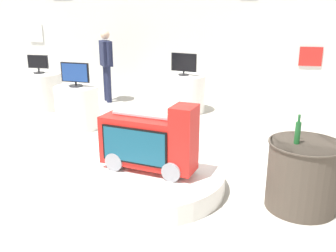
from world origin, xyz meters
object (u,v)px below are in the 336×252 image
object	(u,v)px
tv_on_left_rear	(184,64)
display_pedestal_left_rear	(183,93)
shopper_browsing_near_truck	(106,61)
bottle_on_side_table	(298,132)
novelty_firetruck_tv	(149,144)
display_pedestal_right_rear	(78,107)
side_table_round	(303,175)
main_display_pedestal	(149,179)
display_pedestal_center_rear	(41,91)
tv_on_center_rear	(38,63)
tv_on_right_rear	(75,74)

from	to	relation	value
tv_on_left_rear	display_pedestal_left_rear	bearing A→B (deg)	105.05
display_pedestal_left_rear	shopper_browsing_near_truck	size ratio (longest dim) A/B	0.55
bottle_on_side_table	novelty_firetruck_tv	bearing A→B (deg)	175.75
display_pedestal_right_rear	bottle_on_side_table	xyz separation A→B (m)	(3.44, -2.15, 0.49)
display_pedestal_right_rear	side_table_round	xyz separation A→B (m)	(3.54, -2.10, 0.01)
main_display_pedestal	bottle_on_side_table	bearing A→B (deg)	-4.58
novelty_firetruck_tv	side_table_round	size ratio (longest dim) A/B	1.52
display_pedestal_center_rear	display_pedestal_right_rear	xyz separation A→B (m)	(1.33, -1.08, 0.00)
main_display_pedestal	novelty_firetruck_tv	world-z (taller)	novelty_firetruck_tv
display_pedestal_right_rear	display_pedestal_center_rear	bearing A→B (deg)	140.95
tv_on_left_rear	display_pedestal_center_rear	bearing A→B (deg)	-172.33
tv_on_left_rear	bottle_on_side_table	world-z (taller)	tv_on_left_rear
display_pedestal_left_rear	display_pedestal_right_rear	xyz separation A→B (m)	(-1.62, -1.48, 0.00)
display_pedestal_left_rear	display_pedestal_center_rear	xyz separation A→B (m)	(-2.95, -0.40, 0.00)
display_pedestal_right_rear	shopper_browsing_near_truck	bearing A→B (deg)	95.55
tv_on_center_rear	display_pedestal_left_rear	bearing A→B (deg)	7.82
main_display_pedestal	tv_on_right_rear	xyz separation A→B (m)	(-1.83, 2.01, 0.84)
shopper_browsing_near_truck	tv_on_left_rear	bearing A→B (deg)	-14.51
tv_on_center_rear	display_pedestal_right_rear	size ratio (longest dim) A/B	0.58
tv_on_right_rear	side_table_round	size ratio (longest dim) A/B	0.68
shopper_browsing_near_truck	side_table_round	bearing A→B (deg)	-47.30
tv_on_left_rear	side_table_round	bearing A→B (deg)	-61.80
side_table_round	bottle_on_side_table	world-z (taller)	bottle_on_side_table
display_pedestal_center_rear	bottle_on_side_table	size ratio (longest dim) A/B	2.90
display_pedestal_center_rear	novelty_firetruck_tv	bearing A→B (deg)	-44.31
tv_on_center_rear	display_pedestal_right_rear	distance (m)	1.80
novelty_firetruck_tv	display_pedestal_left_rear	bearing A→B (deg)	93.71
tv_on_left_rear	tv_on_right_rear	size ratio (longest dim) A/B	1.01
tv_on_center_rear	tv_on_left_rear	bearing A→B (deg)	7.74
novelty_firetruck_tv	display_pedestal_center_rear	bearing A→B (deg)	135.69
display_pedestal_left_rear	tv_on_right_rear	xyz separation A→B (m)	(-1.62, -1.49, 0.59)
bottle_on_side_table	display_pedestal_right_rear	bearing A→B (deg)	148.04
tv_on_center_rear	side_table_round	size ratio (longest dim) A/B	0.58
main_display_pedestal	display_pedestal_right_rear	bearing A→B (deg)	132.24
side_table_round	bottle_on_side_table	bearing A→B (deg)	-155.57
display_pedestal_right_rear	main_display_pedestal	bearing A→B (deg)	-47.76
display_pedestal_center_rear	tv_on_right_rear	distance (m)	1.81
bottle_on_side_table	tv_on_right_rear	bearing A→B (deg)	148.08
tv_on_center_rear	side_table_round	bearing A→B (deg)	-33.07
tv_on_right_rear	display_pedestal_right_rear	bearing A→B (deg)	94.93
main_display_pedestal	display_pedestal_center_rear	bearing A→B (deg)	135.60
main_display_pedestal	display_pedestal_left_rear	distance (m)	3.51
tv_on_left_rear	display_pedestal_center_rear	distance (m)	3.04
main_display_pedestal	bottle_on_side_table	world-z (taller)	bottle_on_side_table
main_display_pedestal	display_pedestal_left_rear	world-z (taller)	display_pedestal_left_rear
side_table_round	display_pedestal_center_rear	bearing A→B (deg)	146.90
side_table_round	shopper_browsing_near_truck	bearing A→B (deg)	132.70
tv_on_left_rear	main_display_pedestal	bearing A→B (deg)	-86.63
display_pedestal_center_rear	tv_on_center_rear	size ratio (longest dim) A/B	2.00
display_pedestal_left_rear	tv_on_left_rear	distance (m)	0.61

